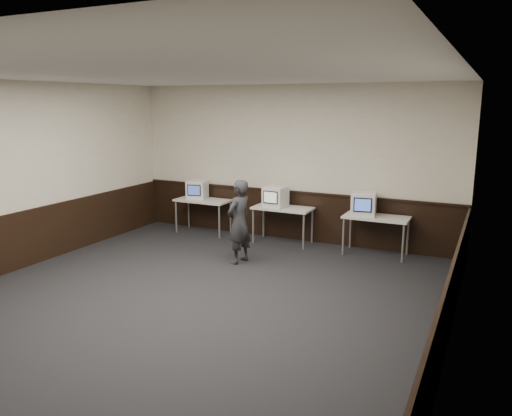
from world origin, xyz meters
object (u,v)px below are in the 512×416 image
Objects in this scene: emac_right at (364,204)px; desk_right at (376,220)px; emac_left at (197,190)px; person at (239,222)px; emac_center at (275,197)px; desk_center at (283,211)px; desk_left at (203,203)px.

desk_right is at bearing -3.78° from emac_right.
emac_left is 0.95× the size of emac_right.
emac_right is 0.35× the size of person.
emac_center is 1.51m from person.
emac_right is (1.66, -0.02, 0.29)m from desk_center.
emac_right is at bearing 140.48° from person.
desk_center is at bearing -14.04° from emac_left.
emac_center is 0.32× the size of person.
person is (-2.10, -1.52, 0.08)m from desk_right.
emac_right reaches higher than emac_center.
desk_center is 0.32m from emac_center.
emac_left is 0.34× the size of person.
desk_right is 2.60m from person.
desk_right is 0.38m from emac_right.
person reaches higher than emac_right.
emac_left is (-2.06, 0.03, 0.27)m from desk_center.
emac_left is at bearing 179.55° from desk_right.
desk_center is 1.54m from person.
desk_center is 2.26× the size of emac_right.
emac_right reaches higher than desk_center.
desk_right is at bearing 0.00° from desk_left.
emac_left is 1.06× the size of emac_center.
emac_left is at bearing 179.13° from desk_center.
desk_center is at bearing 180.00° from desk_right.
desk_center is 2.51× the size of emac_center.
emac_right reaches higher than emac_left.
person is at bearing -144.08° from desk_right.
emac_right is at bearing -13.97° from emac_left.
desk_left is at bearing -24.24° from emac_left.
person is (-0.20, -1.52, 0.08)m from desk_center.
desk_center is at bearing -176.04° from person.
emac_center is (1.75, -0.03, 0.28)m from desk_left.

